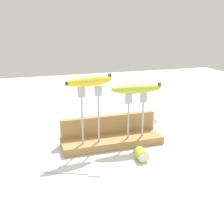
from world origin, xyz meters
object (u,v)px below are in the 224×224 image
at_px(banana_chunk_near, 141,154).
at_px(wire_coil, 146,121).
at_px(fork_stand_right, 136,111).
at_px(banana_raised_right, 136,89).
at_px(fork_stand_left, 90,110).
at_px(fork_fallen_near, 79,173).
at_px(banana_raised_left, 90,81).

bearing_deg(banana_chunk_near, wire_coil, 63.09).
xyz_separation_m(fork_stand_right, banana_raised_right, (-0.00, 0.00, 0.08)).
bearing_deg(fork_stand_right, fork_stand_left, 180.00).
xyz_separation_m(fork_stand_left, fork_stand_right, (0.17, 0.00, -0.02)).
xyz_separation_m(banana_raised_right, banana_chunk_near, (-0.03, -0.13, -0.20)).
height_order(banana_chunk_near, wire_coil, banana_chunk_near).
distance_m(fork_stand_right, banana_raised_right, 0.08).
relative_size(fork_stand_left, fork_fallen_near, 1.18).
xyz_separation_m(banana_raised_left, banana_raised_right, (0.17, 0.00, -0.04)).
xyz_separation_m(banana_raised_left, fork_fallen_near, (-0.07, -0.15, -0.25)).
bearing_deg(banana_chunk_near, fork_stand_left, 138.46).
distance_m(banana_raised_left, wire_coil, 0.46).
height_order(fork_fallen_near, banana_chunk_near, banana_chunk_near).
bearing_deg(wire_coil, fork_stand_left, -145.54).
relative_size(fork_stand_right, banana_chunk_near, 3.23).
bearing_deg(fork_stand_right, fork_fallen_near, -147.85).
height_order(banana_raised_right, fork_fallen_near, banana_raised_right).
height_order(fork_stand_left, banana_raised_right, fork_stand_left).
distance_m(banana_raised_left, banana_raised_right, 0.17).
relative_size(banana_raised_left, fork_fallen_near, 1.00).
bearing_deg(fork_stand_left, fork_fallen_near, -115.77).
bearing_deg(fork_stand_right, banana_raised_left, -179.99).
bearing_deg(wire_coil, fork_fallen_near, -136.48).
height_order(fork_stand_left, wire_coil, fork_stand_left).
height_order(banana_raised_left, banana_chunk_near, banana_raised_left).
relative_size(banana_raised_left, wire_coil, 1.84).
bearing_deg(banana_raised_right, fork_stand_left, -180.00).
relative_size(banana_raised_left, banana_raised_right, 0.91).
distance_m(fork_stand_left, banana_chunk_near, 0.23).
relative_size(banana_raised_right, fork_fallen_near, 1.10).
height_order(fork_stand_left, banana_chunk_near, fork_stand_left).
xyz_separation_m(fork_stand_right, banana_chunk_near, (-0.03, -0.13, -0.11)).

